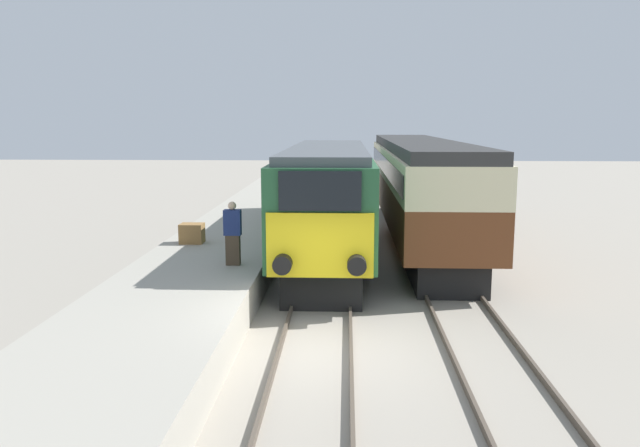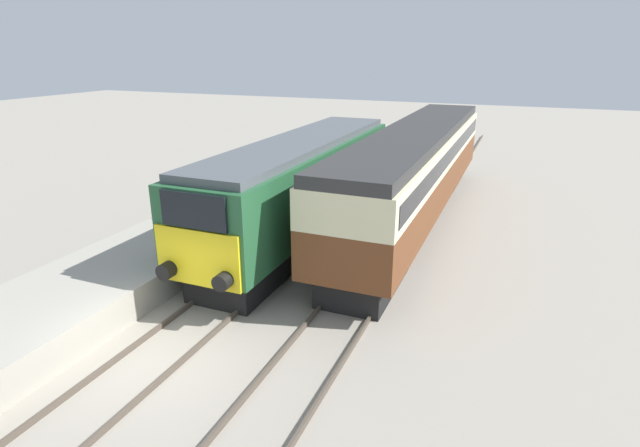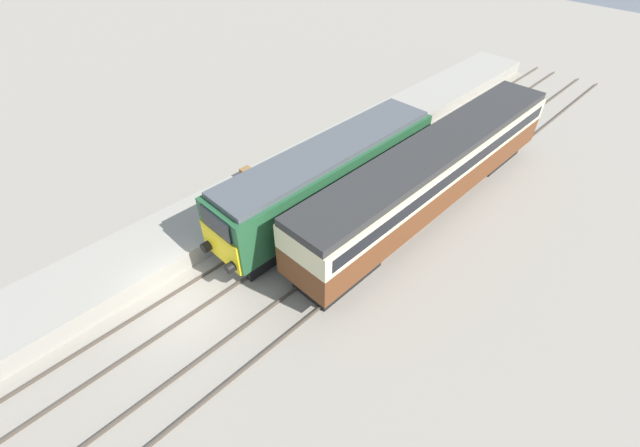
% 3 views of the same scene
% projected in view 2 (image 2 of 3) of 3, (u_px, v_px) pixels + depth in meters
% --- Properties ---
extents(ground_plane, '(120.00, 120.00, 0.00)m').
position_uv_depth(ground_plane, '(150.00, 362.00, 11.41)').
color(ground_plane, gray).
extents(platform_left, '(3.50, 50.00, 0.88)m').
position_uv_depth(platform_left, '(220.00, 221.00, 19.42)').
color(platform_left, '#9E998C').
rests_on(platform_left, ground_plane).
extents(rails_near_track, '(1.51, 60.00, 0.14)m').
position_uv_depth(rails_near_track, '(257.00, 273.00, 15.75)').
color(rails_near_track, '#4C4238').
rests_on(rails_near_track, ground_plane).
extents(rails_far_track, '(1.50, 60.00, 0.14)m').
position_uv_depth(rails_far_track, '(359.00, 292.00, 14.53)').
color(rails_far_track, '#4C4238').
rests_on(rails_far_track, ground_plane).
extents(locomotive, '(2.70, 13.14, 3.76)m').
position_uv_depth(locomotive, '(301.00, 185.00, 18.07)').
color(locomotive, black).
rests_on(locomotive, ground_plane).
extents(passenger_carriage, '(2.75, 17.76, 3.85)m').
position_uv_depth(passenger_carriage, '(416.00, 165.00, 20.04)').
color(passenger_carriage, black).
rests_on(passenger_carriage, ground_plane).
extents(person_on_platform, '(0.44, 0.26, 1.66)m').
position_uv_depth(person_on_platform, '(166.00, 227.00, 14.96)').
color(person_on_platform, '#473828').
rests_on(person_on_platform, platform_left).
extents(luggage_crate, '(0.70, 0.56, 0.60)m').
position_uv_depth(luggage_crate, '(178.00, 210.00, 18.24)').
color(luggage_crate, olive).
rests_on(luggage_crate, platform_left).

